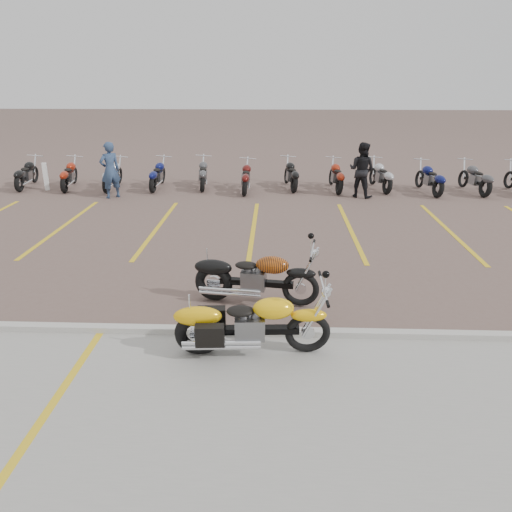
# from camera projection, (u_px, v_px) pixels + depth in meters

# --- Properties ---
(ground) EXTENTS (100.00, 100.00, 0.00)m
(ground) POSITION_uv_depth(u_px,v_px,m) (245.00, 286.00, 10.20)
(ground) COLOR brown
(ground) RESTS_ON ground
(concrete_apron) EXTENTS (60.00, 5.00, 0.01)m
(concrete_apron) POSITION_uv_depth(u_px,v_px,m) (222.00, 437.00, 5.98)
(concrete_apron) COLOR #9E9B93
(concrete_apron) RESTS_ON ground
(curb) EXTENTS (60.00, 0.18, 0.12)m
(curb) POSITION_uv_depth(u_px,v_px,m) (238.00, 331.00, 8.31)
(curb) COLOR #ADAAA3
(curb) RESTS_ON ground
(parking_stripes) EXTENTS (38.00, 5.50, 0.01)m
(parking_stripes) POSITION_uv_depth(u_px,v_px,m) (253.00, 228.00, 13.95)
(parking_stripes) COLOR gold
(parking_stripes) RESTS_ON ground
(apron_stripe) EXTENTS (0.12, 5.00, 0.00)m
(apron_stripe) POSITION_uv_depth(u_px,v_px,m) (34.00, 432.00, 6.07)
(apron_stripe) COLOR gold
(apron_stripe) RESTS_ON concrete_apron
(yellow_cruiser) EXTENTS (2.39, 0.38, 0.98)m
(yellow_cruiser) POSITION_uv_depth(u_px,v_px,m) (249.00, 325.00, 7.62)
(yellow_cruiser) COLOR black
(yellow_cruiser) RESTS_ON ground
(flame_cruiser) EXTENTS (2.36, 0.51, 0.97)m
(flame_cruiser) POSITION_uv_depth(u_px,v_px,m) (253.00, 279.00, 9.31)
(flame_cruiser) COLOR black
(flame_cruiser) RESTS_ON ground
(person_a) EXTENTS (0.83, 0.80, 1.91)m
(person_a) POSITION_uv_depth(u_px,v_px,m) (110.00, 170.00, 17.01)
(person_a) COLOR navy
(person_a) RESTS_ON ground
(person_b) EXTENTS (1.15, 1.09, 1.88)m
(person_b) POSITION_uv_depth(u_px,v_px,m) (362.00, 170.00, 17.13)
(person_b) COLOR black
(person_b) RESTS_ON ground
(bollard) EXTENTS (0.18, 0.18, 1.00)m
(bollard) POSITION_uv_depth(u_px,v_px,m) (46.00, 177.00, 18.27)
(bollard) COLOR white
(bollard) RESTS_ON ground
(bg_bike_row) EXTENTS (18.97, 2.05, 1.10)m
(bg_bike_row) POSITION_uv_depth(u_px,v_px,m) (268.00, 175.00, 18.30)
(bg_bike_row) COLOR black
(bg_bike_row) RESTS_ON ground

